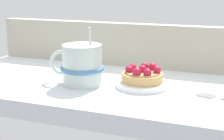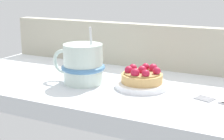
{
  "view_description": "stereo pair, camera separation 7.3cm",
  "coord_description": "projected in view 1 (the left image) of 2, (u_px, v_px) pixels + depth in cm",
  "views": [
    {
      "loc": [
        21.44,
        -68.98,
        21.7
      ],
      "look_at": [
        -3.85,
        -2.4,
        3.44
      ],
      "focal_mm": 54.88,
      "sensor_mm": 36.0,
      "label": 1
    },
    {
      "loc": [
        28.16,
        -66.02,
        21.7
      ],
      "look_at": [
        -3.85,
        -2.4,
        3.44
      ],
      "focal_mm": 54.88,
      "sensor_mm": 36.0,
      "label": 2
    }
  ],
  "objects": [
    {
      "name": "dessert_plate",
      "position": [
        142.0,
        84.0,
        0.73
      ],
      "size": [
        11.27,
        11.27,
        1.16
      ],
      "color": "white",
      "rests_on": "ground_plane"
    },
    {
      "name": "ground_plane",
      "position": [
        132.0,
        92.0,
        0.76
      ],
      "size": [
        89.98,
        36.63,
        3.73
      ],
      "primitive_type": "cube",
      "color": "silver"
    },
    {
      "name": "window_rail_back",
      "position": [
        152.0,
        46.0,
        0.89
      ],
      "size": [
        88.18,
        3.4,
        11.3
      ],
      "primitive_type": "cube",
      "color": "#B2AD99",
      "rests_on": "ground_plane"
    },
    {
      "name": "raspberry_tart",
      "position": [
        142.0,
        75.0,
        0.73
      ],
      "size": [
        8.72,
        8.72,
        3.68
      ],
      "color": "tan",
      "rests_on": "dessert_plate"
    },
    {
      "name": "coffee_mug",
      "position": [
        82.0,
        65.0,
        0.74
      ],
      "size": [
        12.87,
        9.68,
        12.6
      ],
      "color": "silver",
      "rests_on": "ground_plane"
    }
  ]
}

